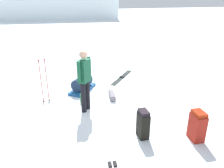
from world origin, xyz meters
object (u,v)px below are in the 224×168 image
object	(u,v)px
ski_pair_near	(112,165)
skier_standing	(85,78)
sleeping_mat_rolled	(112,95)
thermos_bottle	(81,98)
backpack_large_dark	(143,124)
gear_sled	(82,84)
ski_poles_planted_near	(44,79)
backpack_bright	(197,126)
ski_pair_far	(122,77)

from	to	relation	value
ski_pair_near	skier_standing	bearing A→B (deg)	95.03
sleeping_mat_rolled	thermos_bottle	xyz separation A→B (m)	(-0.96, -0.06, 0.04)
backpack_large_dark	gear_sled	bearing A→B (deg)	109.35
ski_poles_planted_near	skier_standing	bearing A→B (deg)	-33.68
backpack_bright	gear_sled	size ratio (longest dim) A/B	0.61
ski_pair_far	gear_sled	bearing A→B (deg)	-152.28
ski_pair_far	backpack_large_dark	bearing A→B (deg)	-98.97
ski_poles_planted_near	gear_sled	bearing A→B (deg)	29.52
thermos_bottle	ski_poles_planted_near	bearing A→B (deg)	167.67
ski_pair_far	backpack_large_dark	world-z (taller)	backpack_large_dark
skier_standing	gear_sled	world-z (taller)	skier_standing
ski_poles_planted_near	thermos_bottle	distance (m)	1.20
ski_poles_planted_near	thermos_bottle	size ratio (longest dim) A/B	5.13
ski_pair_near	ski_poles_planted_near	xyz separation A→B (m)	(-1.29, 3.00, 0.73)
ski_pair_near	gear_sled	xyz separation A→B (m)	(-0.14, 3.65, 0.21)
skier_standing	thermos_bottle	world-z (taller)	skier_standing
ski_poles_planted_near	gear_sled	xyz separation A→B (m)	(1.15, 0.65, -0.51)
backpack_large_dark	sleeping_mat_rolled	bearing A→B (deg)	95.39
ski_pair_near	thermos_bottle	bearing A→B (deg)	95.63
ski_poles_planted_near	thermos_bottle	world-z (taller)	ski_poles_planted_near
ski_pair_far	backpack_large_dark	size ratio (longest dim) A/B	2.22
ski_pair_near	ski_poles_planted_near	world-z (taller)	ski_poles_planted_near
skier_standing	ski_pair_near	world-z (taller)	skier_standing
ski_pair_near	thermos_bottle	xyz separation A→B (m)	(-0.27, 2.78, 0.12)
ski_pair_far	backpack_large_dark	xyz separation A→B (m)	(-0.59, -3.76, 0.31)
ski_pair_far	thermos_bottle	size ratio (longest dim) A/B	5.70
ski_pair_far	sleeping_mat_rolled	size ratio (longest dim) A/B	2.69
backpack_large_dark	ski_poles_planted_near	bearing A→B (deg)	133.78
skier_standing	gear_sled	distance (m)	1.56
backpack_bright	gear_sled	world-z (taller)	backpack_bright
ski_pair_far	backpack_bright	distance (m)	4.18
ski_pair_near	gear_sled	size ratio (longest dim) A/B	1.72
ski_pair_near	backpack_large_dark	distance (m)	1.19
ski_pair_near	ski_pair_far	size ratio (longest dim) A/B	1.33
skier_standing	gear_sled	bearing A→B (deg)	87.50
backpack_bright	ski_poles_planted_near	bearing A→B (deg)	141.25
backpack_bright	sleeping_mat_rolled	xyz separation A→B (m)	(-1.31, 2.48, -0.25)
backpack_large_dark	thermos_bottle	distance (m)	2.35
backpack_bright	backpack_large_dark	bearing A→B (deg)	161.59
backpack_large_dark	skier_standing	bearing A→B (deg)	125.11
ski_pair_near	ski_poles_planted_near	distance (m)	3.35
sleeping_mat_rolled	thermos_bottle	size ratio (longest dim) A/B	2.12
backpack_large_dark	backpack_bright	distance (m)	1.17
gear_sled	sleeping_mat_rolled	world-z (taller)	gear_sled
ski_pair_far	ski_poles_planted_near	bearing A→B (deg)	-151.53
skier_standing	thermos_bottle	distance (m)	0.97
backpack_large_dark	backpack_bright	size ratio (longest dim) A/B	0.96
backpack_bright	thermos_bottle	size ratio (longest dim) A/B	2.67
skier_standing	backpack_bright	size ratio (longest dim) A/B	2.45
backpack_bright	sleeping_mat_rolled	size ratio (longest dim) A/B	1.26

